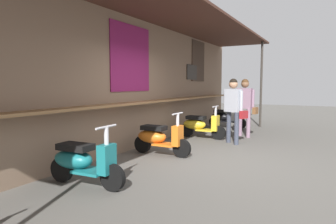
{
  "coord_description": "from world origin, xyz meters",
  "views": [
    {
      "loc": [
        -5.69,
        -2.27,
        1.56
      ],
      "look_at": [
        0.95,
        1.36,
        0.87
      ],
      "focal_mm": 31.92,
      "sensor_mm": 36.0,
      "label": 1
    }
  ],
  "objects_px": {
    "scooter_black": "(225,117)",
    "shopper_browsing": "(233,104)",
    "scooter_orange": "(158,138)",
    "shopper_with_handbag": "(245,101)",
    "scooter_teal": "(82,161)",
    "scooter_yellow": "(200,125)"
  },
  "relations": [
    {
      "from": "scooter_teal",
      "to": "scooter_orange",
      "type": "xyz_separation_m",
      "value": [
        2.35,
        0.0,
        0.0
      ]
    },
    {
      "from": "scooter_black",
      "to": "shopper_browsing",
      "type": "distance_m",
      "value": 3.05
    },
    {
      "from": "scooter_teal",
      "to": "shopper_browsing",
      "type": "bearing_deg",
      "value": 72.82
    },
    {
      "from": "scooter_orange",
      "to": "scooter_yellow",
      "type": "relative_size",
      "value": 1.0
    },
    {
      "from": "scooter_yellow",
      "to": "scooter_black",
      "type": "relative_size",
      "value": 1.0
    },
    {
      "from": "scooter_yellow",
      "to": "shopper_with_handbag",
      "type": "distance_m",
      "value": 1.56
    },
    {
      "from": "scooter_orange",
      "to": "shopper_browsing",
      "type": "height_order",
      "value": "shopper_browsing"
    },
    {
      "from": "scooter_yellow",
      "to": "scooter_black",
      "type": "height_order",
      "value": "same"
    },
    {
      "from": "scooter_black",
      "to": "shopper_with_handbag",
      "type": "relative_size",
      "value": 0.81
    },
    {
      "from": "scooter_teal",
      "to": "shopper_with_handbag",
      "type": "relative_size",
      "value": 0.81
    },
    {
      "from": "scooter_yellow",
      "to": "shopper_browsing",
      "type": "bearing_deg",
      "value": -19.14
    },
    {
      "from": "scooter_orange",
      "to": "shopper_with_handbag",
      "type": "bearing_deg",
      "value": 70.64
    },
    {
      "from": "scooter_yellow",
      "to": "scooter_black",
      "type": "xyz_separation_m",
      "value": [
        2.4,
        -0.0,
        0.0
      ]
    },
    {
      "from": "shopper_browsing",
      "to": "scooter_orange",
      "type": "bearing_deg",
      "value": 170.38
    },
    {
      "from": "scooter_orange",
      "to": "shopper_browsing",
      "type": "xyz_separation_m",
      "value": [
        2.04,
        -1.11,
        0.67
      ]
    },
    {
      "from": "scooter_yellow",
      "to": "shopper_browsing",
      "type": "relative_size",
      "value": 0.81
    },
    {
      "from": "scooter_black",
      "to": "scooter_orange",
      "type": "bearing_deg",
      "value": -85.86
    },
    {
      "from": "scooter_orange",
      "to": "shopper_browsing",
      "type": "distance_m",
      "value": 2.41
    },
    {
      "from": "scooter_orange",
      "to": "scooter_black",
      "type": "relative_size",
      "value": 1.0
    },
    {
      "from": "shopper_browsing",
      "to": "scooter_black",
      "type": "bearing_deg",
      "value": 40.7
    },
    {
      "from": "scooter_orange",
      "to": "shopper_with_handbag",
      "type": "relative_size",
      "value": 0.8
    },
    {
      "from": "scooter_teal",
      "to": "shopper_browsing",
      "type": "height_order",
      "value": "shopper_browsing"
    }
  ]
}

